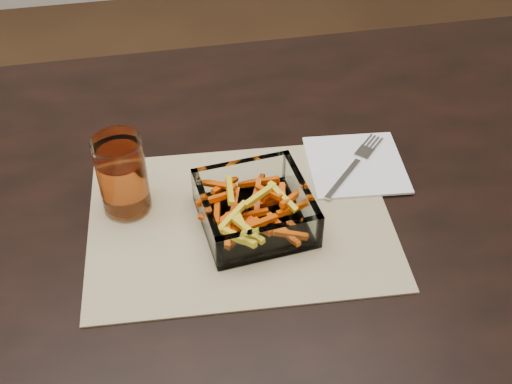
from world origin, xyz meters
The scene contains 6 objects.
dining_table centered at (0.00, 0.00, 0.66)m, with size 1.60×0.90×0.75m.
placemat centered at (0.05, -0.07, 0.75)m, with size 0.45×0.33×0.00m, color tan.
glass_bowl centered at (0.07, -0.07, 0.78)m, with size 0.17×0.17×0.06m.
tumbler centered at (-0.11, 0.00, 0.81)m, with size 0.07×0.07×0.13m.
napkin centered at (0.26, 0.02, 0.76)m, with size 0.15×0.15×0.00m, color white.
fork centered at (0.26, 0.02, 0.76)m, with size 0.14×0.14×0.00m.
Camera 1 is at (-0.05, -0.73, 1.44)m, focal length 45.00 mm.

